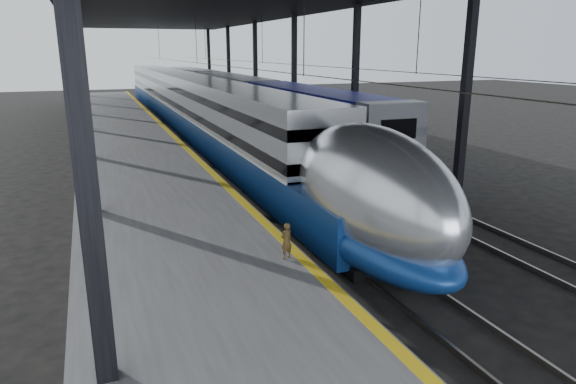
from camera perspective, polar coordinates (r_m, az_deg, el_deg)
ground at (r=15.73m, az=1.93°, el=-8.51°), size 160.00×160.00×0.00m
platform at (r=33.80m, az=-17.17°, el=4.75°), size 6.00×80.00×1.00m
yellow_strip at (r=34.01m, az=-12.52°, el=6.00°), size 0.30×80.00×0.01m
rails at (r=35.30m, az=-4.04°, el=5.14°), size 6.52×80.00×0.16m
canopy at (r=34.17m, az=-8.78°, el=19.89°), size 18.00×75.00×9.47m
tgv_train at (r=41.44m, az=-10.47°, el=9.26°), size 3.11×65.20×4.45m
second_train at (r=48.44m, az=-5.97°, el=10.34°), size 3.03×56.05×4.17m
child at (r=13.68m, az=-0.19°, el=-5.46°), size 0.43×0.36×1.00m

